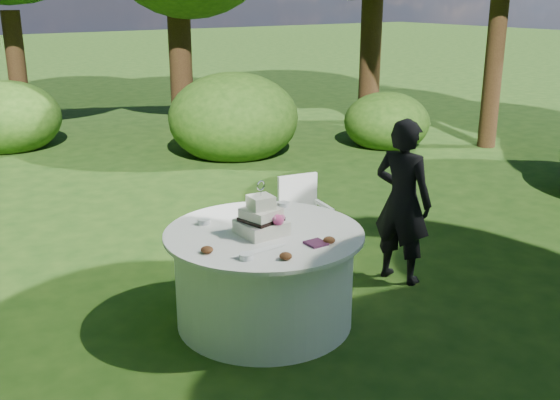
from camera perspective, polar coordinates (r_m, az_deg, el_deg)
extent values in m
plane|color=#1B3C10|center=(5.40, -1.34, -10.43)|extent=(80.00, 80.00, 0.00)
cube|color=#4C203E|center=(4.83, 3.15, -3.78)|extent=(0.14, 0.14, 0.02)
ellipsoid|color=white|center=(4.71, -1.81, -4.41)|extent=(0.48, 0.07, 0.01)
imported|color=black|center=(5.96, 10.62, -0.12)|extent=(0.51, 0.63, 1.51)
cylinder|color=white|center=(5.24, -1.37, -6.86)|extent=(1.40, 1.40, 0.74)
cylinder|color=white|center=(5.09, -1.40, -2.91)|extent=(1.56, 1.56, 0.03)
cube|color=silver|center=(5.03, -1.65, -2.40)|extent=(0.33, 0.33, 0.11)
cube|color=silver|center=(4.99, -1.66, -1.32)|extent=(0.30, 0.30, 0.11)
cube|color=white|center=(4.96, -1.67, -0.23)|extent=(0.19, 0.19, 0.11)
cube|color=black|center=(5.00, -1.66, -1.70)|extent=(0.32, 0.32, 0.03)
sphere|color=#E74492|center=(4.93, -0.16, -1.77)|extent=(0.09, 0.09, 0.09)
cylinder|color=silver|center=(4.94, -1.68, 0.60)|extent=(0.01, 0.01, 0.05)
torus|color=silver|center=(4.92, -1.68, 1.26)|extent=(0.08, 0.02, 0.08)
cube|color=silver|center=(6.22, 2.24, -2.11)|extent=(0.47, 0.47, 0.04)
cube|color=white|center=(6.30, 1.54, 0.46)|extent=(0.40, 0.11, 0.40)
cylinder|color=silver|center=(6.10, 1.52, -4.83)|extent=(0.03, 0.03, 0.42)
cylinder|color=white|center=(6.24, 4.23, -4.34)|extent=(0.03, 0.03, 0.42)
cylinder|color=white|center=(6.38, 0.25, -3.80)|extent=(0.03, 0.03, 0.42)
cylinder|color=white|center=(6.51, 2.87, -3.37)|extent=(0.03, 0.03, 0.42)
cube|color=white|center=(6.09, 0.64, -0.94)|extent=(0.10, 0.37, 0.03)
cube|color=white|center=(6.26, 3.84, -0.48)|extent=(0.10, 0.37, 0.03)
cylinder|color=white|center=(5.27, -6.64, -1.89)|extent=(0.10, 0.10, 0.04)
cylinder|color=white|center=(5.66, 0.27, -0.38)|extent=(0.10, 0.10, 0.04)
cylinder|color=white|center=(4.57, -2.95, -4.93)|extent=(0.10, 0.10, 0.04)
ellipsoid|color=#562D16|center=(5.63, -0.77, -0.44)|extent=(0.09, 0.09, 0.05)
ellipsoid|color=#562D16|center=(4.56, 0.49, -4.90)|extent=(0.09, 0.09, 0.05)
ellipsoid|color=#562D16|center=(4.86, 4.31, -3.50)|extent=(0.09, 0.09, 0.05)
ellipsoid|color=#562D16|center=(4.70, -6.38, -4.32)|extent=(0.09, 0.09, 0.05)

